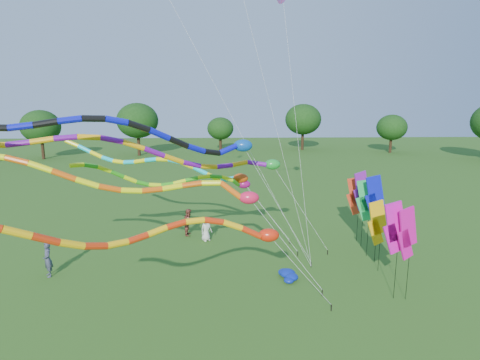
{
  "coord_description": "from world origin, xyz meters",
  "views": [
    {
      "loc": [
        -2.11,
        -15.96,
        9.11
      ],
      "look_at": [
        -1.27,
        5.28,
        4.8
      ],
      "focal_mm": 30.0,
      "sensor_mm": 36.0,
      "label": 1
    }
  ],
  "objects_px": {
    "blue_nylon_heap": "(284,275)",
    "person_a": "(206,229)",
    "tube_kite_orange": "(140,183)",
    "tube_kite_red": "(172,233)",
    "person_c": "(189,222)",
    "person_b": "(48,259)"
  },
  "relations": [
    {
      "from": "tube_kite_orange",
      "to": "person_b",
      "type": "height_order",
      "value": "tube_kite_orange"
    },
    {
      "from": "person_a",
      "to": "person_c",
      "type": "distance_m",
      "value": 1.68
    },
    {
      "from": "tube_kite_orange",
      "to": "person_c",
      "type": "distance_m",
      "value": 10.37
    },
    {
      "from": "tube_kite_red",
      "to": "blue_nylon_heap",
      "type": "height_order",
      "value": "tube_kite_red"
    },
    {
      "from": "tube_kite_orange",
      "to": "person_c",
      "type": "xyz_separation_m",
      "value": [
        1.19,
        9.18,
        -4.66
      ]
    },
    {
      "from": "tube_kite_red",
      "to": "tube_kite_orange",
      "type": "relative_size",
      "value": 0.76
    },
    {
      "from": "tube_kite_orange",
      "to": "person_b",
      "type": "relative_size",
      "value": 8.44
    },
    {
      "from": "person_c",
      "to": "tube_kite_orange",
      "type": "bearing_deg",
      "value": 175.88
    },
    {
      "from": "blue_nylon_heap",
      "to": "person_a",
      "type": "height_order",
      "value": "person_a"
    },
    {
      "from": "tube_kite_orange",
      "to": "person_a",
      "type": "xyz_separation_m",
      "value": [
        2.41,
        8.02,
        -4.77
      ]
    },
    {
      "from": "tube_kite_red",
      "to": "blue_nylon_heap",
      "type": "distance_m",
      "value": 8.87
    },
    {
      "from": "tube_kite_red",
      "to": "person_c",
      "type": "xyz_separation_m",
      "value": [
        -0.63,
        12.92,
        -3.65
      ]
    },
    {
      "from": "tube_kite_red",
      "to": "tube_kite_orange",
      "type": "height_order",
      "value": "tube_kite_orange"
    },
    {
      "from": "tube_kite_red",
      "to": "person_c",
      "type": "bearing_deg",
      "value": 70.24
    },
    {
      "from": "tube_kite_red",
      "to": "person_b",
      "type": "height_order",
      "value": "tube_kite_red"
    },
    {
      "from": "blue_nylon_heap",
      "to": "tube_kite_orange",
      "type": "bearing_deg",
      "value": -161.47
    },
    {
      "from": "person_a",
      "to": "tube_kite_orange",
      "type": "bearing_deg",
      "value": -142.63
    },
    {
      "from": "blue_nylon_heap",
      "to": "person_a",
      "type": "bearing_deg",
      "value": 126.54
    },
    {
      "from": "tube_kite_red",
      "to": "person_c",
      "type": "height_order",
      "value": "tube_kite_red"
    },
    {
      "from": "blue_nylon_heap",
      "to": "person_c",
      "type": "xyz_separation_m",
      "value": [
        -5.5,
        6.94,
        0.73
      ]
    },
    {
      "from": "tube_kite_orange",
      "to": "blue_nylon_heap",
      "type": "xyz_separation_m",
      "value": [
        6.69,
        2.24,
        -5.39
      ]
    },
    {
      "from": "blue_nylon_heap",
      "to": "person_c",
      "type": "height_order",
      "value": "person_c"
    }
  ]
}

